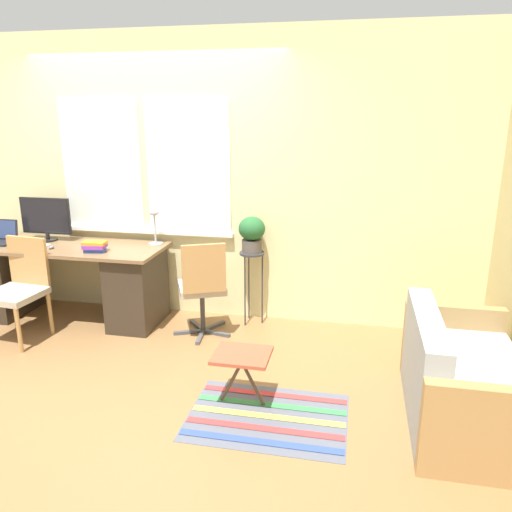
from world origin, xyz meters
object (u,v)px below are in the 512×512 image
object	(u,v)px
desk_chair_wooden	(18,287)
book_stack	(95,246)
couch_loveseat	(461,384)
monitor	(46,218)
plant_stand	(252,263)
folding_stool	(242,358)
desk_lamp	(155,223)
mouse	(52,247)
office_chair_swivel	(203,286)
potted_plant	(252,233)
keyboard	(30,246)

from	to	relation	value
desk_chair_wooden	book_stack	bearing A→B (deg)	35.74
book_stack	couch_loveseat	world-z (taller)	book_stack
monitor	plant_stand	xyz separation A→B (m)	(2.05, 0.10, -0.36)
folding_stool	book_stack	bearing A→B (deg)	148.14
desk_lamp	mouse	bearing A→B (deg)	-158.50
couch_loveseat	folding_stool	bearing A→B (deg)	94.07
office_chair_swivel	desk_chair_wooden	bearing A→B (deg)	-11.85
mouse	couch_loveseat	bearing A→B (deg)	-14.55
book_stack	office_chair_swivel	distance (m)	1.06
couch_loveseat	folding_stool	size ratio (longest dim) A/B	3.26
desk_chair_wooden	potted_plant	xyz separation A→B (m)	(1.96, 0.74, 0.41)
desk_chair_wooden	couch_loveseat	xyz separation A→B (m)	(3.63, -0.55, -0.22)
folding_stool	couch_loveseat	bearing A→B (deg)	4.07
monitor	couch_loveseat	distance (m)	3.96
keyboard	desk_chair_wooden	bearing A→B (deg)	-73.01
couch_loveseat	potted_plant	world-z (taller)	potted_plant
monitor	folding_stool	xyz separation A→B (m)	(2.27, -1.29, -0.62)
mouse	desk_chair_wooden	distance (m)	0.47
office_chair_swivel	monitor	bearing A→B (deg)	-33.81
office_chair_swivel	folding_stool	world-z (taller)	office_chair_swivel
book_stack	potted_plant	bearing A→B (deg)	16.02
plant_stand	couch_loveseat	bearing A→B (deg)	-37.69
mouse	book_stack	distance (m)	0.45
book_stack	desk_chair_wooden	bearing A→B (deg)	-149.66
desk_chair_wooden	couch_loveseat	bearing A→B (deg)	-3.28
book_stack	monitor	bearing A→B (deg)	156.36
desk_lamp	couch_loveseat	size ratio (longest dim) A/B	0.27
mouse	couch_loveseat	xyz separation A→B (m)	(3.50, -0.91, -0.50)
desk_lamp	office_chair_swivel	bearing A→B (deg)	-31.54
office_chair_swivel	potted_plant	bearing A→B (deg)	-158.05
keyboard	office_chair_swivel	size ratio (longest dim) A/B	0.40
monitor	folding_stool	size ratio (longest dim) A/B	1.35
monitor	office_chair_swivel	world-z (taller)	monitor
keyboard	desk_chair_wooden	distance (m)	0.48
office_chair_swivel	plant_stand	distance (m)	0.55
mouse	potted_plant	distance (m)	1.87
keyboard	desk_lamp	bearing A→B (deg)	15.78
monitor	potted_plant	world-z (taller)	monitor
office_chair_swivel	couch_loveseat	size ratio (longest dim) A/B	0.71
book_stack	plant_stand	bearing A→B (deg)	16.02
mouse	book_stack	size ratio (longest dim) A/B	0.29
desk_lamp	office_chair_swivel	distance (m)	0.82
desk_lamp	plant_stand	size ratio (longest dim) A/B	0.48
keyboard	office_chair_swivel	xyz separation A→B (m)	(1.71, -0.03, -0.28)
monitor	plant_stand	bearing A→B (deg)	2.88
desk_chair_wooden	potted_plant	distance (m)	2.13
plant_stand	folding_stool	distance (m)	1.43
desk_lamp	couch_loveseat	world-z (taller)	desk_lamp
book_stack	office_chair_swivel	world-z (taller)	office_chair_swivel
couch_loveseat	book_stack	bearing A→B (deg)	73.65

